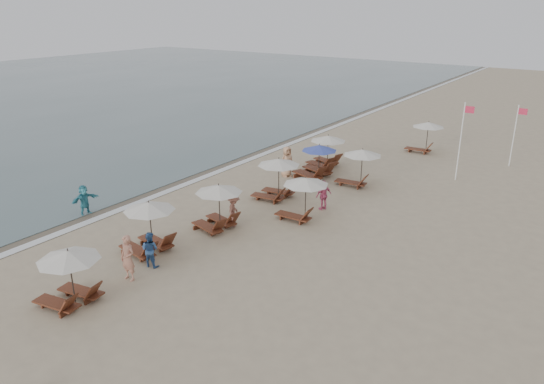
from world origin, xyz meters
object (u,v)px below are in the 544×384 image
Objects in this scene: lounger_station_2 at (216,206)px; beachgoer_far_a at (324,195)px; inland_station_0 at (301,193)px; lounger_station_3 at (276,177)px; lounger_station_5 at (325,150)px; inland_station_1 at (358,163)px; beachgoer_mid_b at (234,211)px; lounger_station_4 at (315,162)px; beachgoer_near at (128,258)px; lounger_station_0 at (68,276)px; beachgoer_far_b at (287,161)px; lounger_station_1 at (147,228)px; inland_station_2 at (425,133)px; beachgoer_mid_a at (150,249)px; waterline_walker at (84,200)px; flag_pole_near at (461,138)px.

beachgoer_far_a is at bearing 59.53° from lounger_station_2.
lounger_station_3 is at bearing 146.53° from inland_station_0.
lounger_station_5 is 1.00× the size of inland_station_1.
inland_station_1 is 1.64× the size of beachgoer_far_a.
lounger_station_2 is 1.55× the size of beachgoer_mid_b.
beachgoer_near is (0.49, -15.02, -0.03)m from lounger_station_4.
lounger_station_0 reaches higher than lounger_station_4.
lounger_station_2 is 4.16m from inland_station_0.
beachgoer_far_b is at bearing -150.89° from lounger_station_4.
lounger_station_1 is at bearing -156.42° from beachgoer_far_b.
inland_station_2 reaches higher than beachgoer_mid_a.
lounger_station_0 is 0.97× the size of lounger_station_1.
inland_station_0 is (2.73, -1.80, 0.21)m from lounger_station_3.
waterline_walker is (-5.98, -14.08, -0.33)m from lounger_station_5.
lounger_station_2 is 1.32× the size of beachgoer_far_b.
lounger_station_0 is at bearing -122.60° from waterline_walker.
beachgoer_far_a is 9.97m from flag_pole_near.
lounger_station_1 is at bearing -95.50° from lounger_station_3.
lounger_station_2 is at bearing -106.58° from inland_station_1.
beachgoer_far_a is (0.18, -4.31, -0.64)m from inland_station_1.
beachgoer_mid_a is (-2.55, -7.48, -0.69)m from inland_station_0.
beachgoer_mid_b is (-3.00, -17.96, -0.64)m from inland_station_2.
inland_station_0 is at bearing -70.09° from beachgoer_mid_b.
inland_station_2 is 23.28m from beachgoer_mid_a.
lounger_station_2 is at bearing -99.51° from beachgoer_mid_a.
beachgoer_far_a is at bearing -108.06° from beachgoer_far_b.
lounger_station_5 is at bearing 146.60° from inland_station_1.
lounger_station_5 reaches higher than lounger_station_4.
inland_station_0 is at bearing 17.38° from beachgoer_far_a.
lounger_station_2 is (0.79, 3.56, 0.02)m from lounger_station_1.
flag_pole_near is at bearing 30.88° from lounger_station_4.
beachgoer_far_b is at bearing -17.61° from waterline_walker.
lounger_station_1 is at bearing 100.70° from lounger_station_0.
inland_station_0 is at bearing 73.19° from beachgoer_near.
flag_pole_near reaches higher than beachgoer_mid_a.
beachgoer_far_a is 0.84× the size of beachgoer_far_b.
lounger_station_2 is at bearing -89.13° from lounger_station_4.
beachgoer_near is (-2.43, -14.95, -0.50)m from inland_station_1.
beachgoer_far_b is at bearing -104.09° from beachgoer_far_a.
lounger_station_5 is 7.54m from beachgoer_far_a.
lounger_station_0 is at bearing -89.92° from lounger_station_3.
beachgoer_far_b is (-4.39, 5.46, -0.49)m from inland_station_0.
inland_station_1 is 6.45m from flag_pole_near.
beachgoer_mid_b is at bearing -59.18° from waterline_walker.
lounger_station_2 is 1.34× the size of beachgoer_near.
lounger_station_1 is 1.33× the size of beachgoer_far_b.
lounger_station_5 is 16.01m from beachgoer_mid_a.
waterline_walker is (-5.01, -11.03, -0.16)m from beachgoer_far_b.
lounger_station_4 is at bearing 90.62° from lounger_station_0.
lounger_station_2 is at bearing -90.30° from lounger_station_3.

